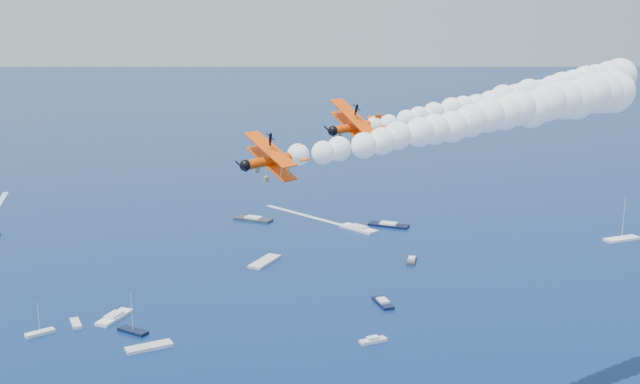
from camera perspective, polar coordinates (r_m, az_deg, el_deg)
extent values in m
cube|color=white|center=(250.11, 2.85, -2.71)|extent=(11.64, 13.44, 0.70)
cube|color=black|center=(176.85, -13.67, -9.95)|extent=(7.21, 6.48, 0.70)
cube|color=silver|center=(181.69, -20.01, -9.76)|extent=(6.32, 4.95, 0.70)
cube|color=#313541|center=(219.83, 6.79, -5.04)|extent=(4.63, 7.67, 0.70)
cube|color=#0E1533|center=(188.12, 4.68, -8.18)|extent=(4.08, 8.68, 0.70)
cube|color=white|center=(256.23, 21.42, -3.24)|extent=(12.28, 6.65, 0.70)
cube|color=silver|center=(218.01, -4.11, -5.14)|extent=(10.05, 12.73, 0.70)
cube|color=silver|center=(167.63, 3.94, -10.92)|extent=(6.30, 3.61, 0.70)
cube|color=silver|center=(168.28, -12.53, -11.12)|extent=(10.14, 6.27, 0.70)
cube|color=white|center=(185.33, -14.98, -8.94)|extent=(7.78, 10.58, 0.70)
cube|color=#2C333B|center=(261.92, -4.95, -2.02)|extent=(13.38, 10.65, 0.70)
cube|color=silver|center=(184.31, -17.62, -9.24)|extent=(3.61, 6.09, 0.70)
cube|color=black|center=(254.72, 5.10, -2.46)|extent=(13.61, 10.32, 0.70)
cube|color=white|center=(267.68, -1.21, -1.71)|extent=(24.50, 31.52, 0.04)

